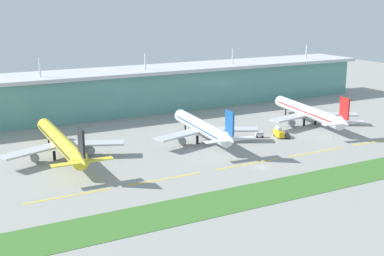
# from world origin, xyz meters

# --- Properties ---
(ground_plane) EXTENTS (600.00, 600.00, 0.00)m
(ground_plane) POSITION_xyz_m (0.00, 0.00, 0.00)
(ground_plane) COLOR gray
(terminal_building) EXTENTS (288.00, 34.00, 32.55)m
(terminal_building) POSITION_xyz_m (-0.00, 113.71, 11.98)
(terminal_building) COLOR #5B9E93
(terminal_building) RESTS_ON ground
(airliner_near) EXTENTS (48.79, 71.59, 18.90)m
(airliner_near) POSITION_xyz_m (-62.56, 45.94, 6.46)
(airliner_near) COLOR yellow
(airliner_near) RESTS_ON ground
(airliner_middle) EXTENTS (48.60, 60.22, 18.90)m
(airliner_middle) POSITION_xyz_m (-2.38, 40.16, 6.44)
(airliner_middle) COLOR white
(airliner_middle) RESTS_ON ground
(airliner_far) EXTENTS (48.11, 67.15, 18.90)m
(airliner_far) POSITION_xyz_m (59.54, 43.20, 6.45)
(airliner_far) COLOR white
(airliner_far) RESTS_ON ground
(taxiway_stripe_west) EXTENTS (28.00, 0.70, 0.04)m
(taxiway_stripe_west) POSITION_xyz_m (-71.00, 4.84, 0.02)
(taxiway_stripe_west) COLOR yellow
(taxiway_stripe_west) RESTS_ON ground
(taxiway_stripe_mid_west) EXTENTS (28.00, 0.70, 0.04)m
(taxiway_stripe_mid_west) POSITION_xyz_m (-37.00, 4.84, 0.02)
(taxiway_stripe_mid_west) COLOR yellow
(taxiway_stripe_mid_west) RESTS_ON ground
(taxiway_stripe_centre) EXTENTS (28.00, 0.70, 0.04)m
(taxiway_stripe_centre) POSITION_xyz_m (-3.00, 4.84, 0.02)
(taxiway_stripe_centre) COLOR yellow
(taxiway_stripe_centre) RESTS_ON ground
(taxiway_stripe_mid_east) EXTENTS (28.00, 0.70, 0.04)m
(taxiway_stripe_mid_east) POSITION_xyz_m (31.00, 4.84, 0.02)
(taxiway_stripe_mid_east) COLOR yellow
(taxiway_stripe_mid_east) RESTS_ON ground
(taxiway_stripe_east) EXTENTS (28.00, 0.70, 0.04)m
(taxiway_stripe_east) POSITION_xyz_m (65.00, 4.84, 0.02)
(taxiway_stripe_east) COLOR yellow
(taxiway_stripe_east) RESTS_ON ground
(grass_verge) EXTENTS (300.00, 18.00, 0.10)m
(grass_verge) POSITION_xyz_m (0.00, -22.23, 0.05)
(grass_verge) COLOR #3D702D
(grass_verge) RESTS_ON ground
(baggage_cart) EXTENTS (4.02, 3.14, 2.48)m
(baggage_cart) POSITION_xyz_m (23.93, 34.70, 1.26)
(baggage_cart) COLOR silver
(baggage_cart) RESTS_ON ground
(pushback_tug) EXTENTS (4.00, 5.00, 1.85)m
(pushback_tug) POSITION_xyz_m (34.57, 28.72, 1.10)
(pushback_tug) COLOR #333842
(pushback_tug) RESTS_ON ground
(fuel_truck) EXTENTS (4.39, 7.63, 4.95)m
(fuel_truck) POSITION_xyz_m (31.96, 31.03, 2.26)
(fuel_truck) COLOR gold
(fuel_truck) RESTS_ON ground
(safety_cone_left_wingtip) EXTENTS (0.56, 0.56, 0.70)m
(safety_cone_left_wingtip) POSITION_xyz_m (52.43, 18.00, 0.35)
(safety_cone_left_wingtip) COLOR orange
(safety_cone_left_wingtip) RESTS_ON ground
(safety_cone_nose_front) EXTENTS (0.56, 0.56, 0.70)m
(safety_cone_nose_front) POSITION_xyz_m (81.49, 28.25, 0.35)
(safety_cone_nose_front) COLOR orange
(safety_cone_nose_front) RESTS_ON ground
(safety_cone_right_wingtip) EXTENTS (0.56, 0.56, 0.70)m
(safety_cone_right_wingtip) POSITION_xyz_m (60.87, 21.18, 0.35)
(safety_cone_right_wingtip) COLOR orange
(safety_cone_right_wingtip) RESTS_ON ground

